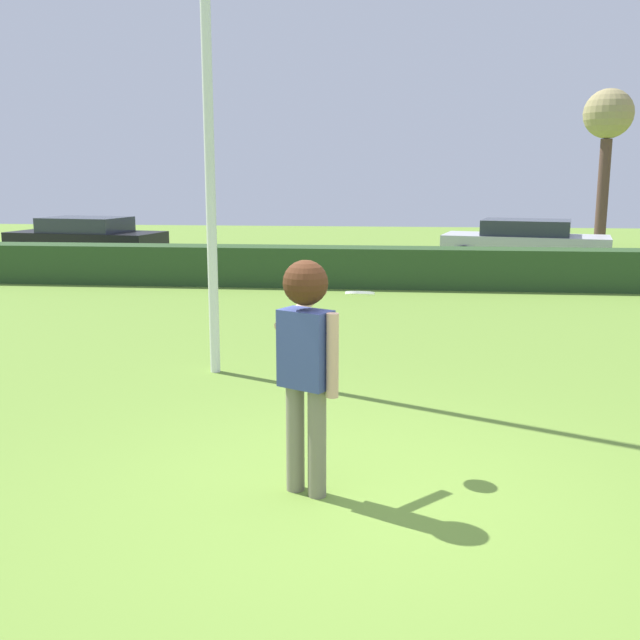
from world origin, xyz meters
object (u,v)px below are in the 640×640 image
object	(u,v)px
person	(306,348)
maple_tree	(608,123)
parked_car_silver	(525,241)
frisbee	(360,293)
lamppost	(206,41)
parked_car_black	(86,238)

from	to	relation	value
person	maple_tree	size ratio (longest dim) A/B	0.35
person	parked_car_silver	xyz separation A→B (m)	(3.99, 14.57, -0.45)
frisbee	maple_tree	xyz separation A→B (m)	(6.96, 19.37, 2.63)
person	maple_tree	distance (m)	21.58
person	parked_car_silver	size ratio (longest dim) A/B	0.40
person	maple_tree	world-z (taller)	maple_tree
person	lamppost	distance (m)	4.63
lamppost	parked_car_black	distance (m)	13.19
lamppost	person	bearing A→B (deg)	-65.25
person	parked_car_silver	world-z (taller)	person
frisbee	parked_car_black	world-z (taller)	frisbee
lamppost	parked_car_silver	world-z (taller)	lamppost
maple_tree	parked_car_silver	bearing A→B (deg)	-121.08
parked_car_black	parked_car_silver	bearing A→B (deg)	0.55
frisbee	parked_car_silver	distance (m)	14.33
parked_car_black	parked_car_silver	world-z (taller)	same
parked_car_black	maple_tree	size ratio (longest dim) A/B	0.86
person	parked_car_black	distance (m)	16.51
frisbee	parked_car_black	size ratio (longest dim) A/B	0.06
maple_tree	person	bearing A→B (deg)	-110.00
frisbee	lamppost	xyz separation A→B (m)	(-1.91, 2.65, 2.45)
person	parked_car_black	xyz separation A→B (m)	(-7.97, 14.45, -0.45)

